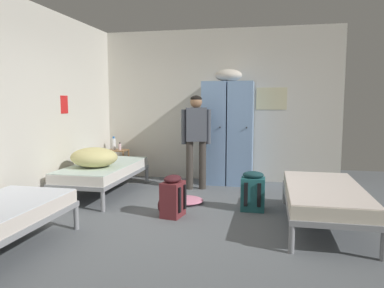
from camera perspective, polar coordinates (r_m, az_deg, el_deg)
name	(u,v)px	position (r m, az deg, el deg)	size (l,w,h in m)	color
ground_plane	(188,221)	(4.76, -0.65, -11.79)	(8.16, 8.16, 0.00)	slate
room_backdrop	(132,106)	(6.02, -9.17, 5.73)	(4.50, 5.16, 2.84)	beige
locker_bank	(228,131)	(6.74, 5.55, 2.04)	(0.90, 0.55, 2.07)	#7A9ECC
shelf_unit	(118,161)	(7.32, -11.39, -2.62)	(0.38, 0.30, 0.57)	brown
bed_right	(324,195)	(4.76, 19.67, -7.42)	(0.90, 1.90, 0.49)	gray
bed_left_rear	(103,171)	(6.18, -13.48, -4.04)	(0.90, 1.90, 0.49)	gray
bedding_heap	(94,157)	(5.90, -14.84, -1.99)	(0.73, 0.63, 0.30)	#D1C67F
person_traveler	(196,133)	(6.27, 0.64, 1.68)	(0.49, 0.29, 1.60)	#3D3833
water_bottle	(114,144)	(7.32, -11.97, 0.05)	(0.07, 0.07, 0.25)	white
lotion_bottle	(120,147)	(7.21, -11.06, -0.40)	(0.05, 0.05, 0.15)	beige
backpack_teal	(253,192)	(5.21, 9.37, -7.28)	(0.32, 0.34, 0.55)	#23666B
backpack_maroon	(172,197)	(4.88, -3.08, -8.14)	(0.37, 0.35, 0.55)	maroon
clothes_pile_pink	(185,200)	(5.55, -1.10, -8.64)	(0.55, 0.51, 0.08)	pink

